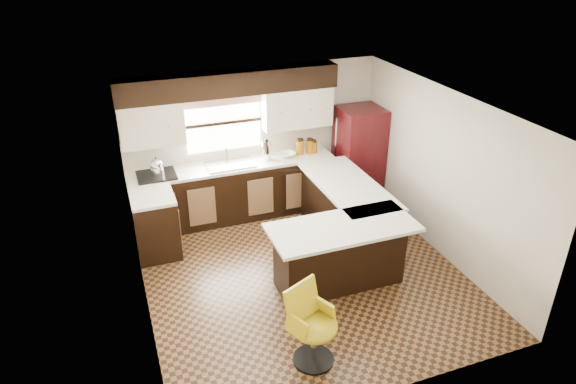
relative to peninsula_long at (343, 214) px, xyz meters
name	(u,v)px	position (x,y,z in m)	size (l,w,h in m)	color
floor	(303,274)	(-0.90, -0.62, -0.45)	(4.40, 4.40, 0.00)	#49301A
ceiling	(305,107)	(-0.90, -0.62, 1.95)	(4.40, 4.40, 0.00)	silver
wall_back	(254,139)	(-0.90, 1.58, 0.75)	(4.40, 4.40, 0.00)	beige
wall_front	(393,301)	(-0.90, -2.83, 0.75)	(4.40, 4.40, 0.00)	beige
wall_left	(136,227)	(-3.00, -0.62, 0.75)	(4.40, 4.40, 0.00)	beige
wall_right	(442,174)	(1.20, -0.62, 0.75)	(4.40, 4.40, 0.00)	beige
base_cab_back	(234,192)	(-1.35, 1.28, 0.00)	(3.30, 0.60, 0.90)	black
base_cab_left	(156,226)	(-2.70, 0.62, 0.00)	(0.60, 0.70, 0.90)	black
counter_back	(233,166)	(-1.35, 1.28, 0.47)	(3.30, 0.60, 0.04)	silver
counter_left	(152,197)	(-2.70, 0.62, 0.47)	(0.60, 0.70, 0.04)	silver
soffit	(230,83)	(-1.30, 1.40, 1.77)	(3.40, 0.35, 0.36)	black
upper_cab_left	(151,124)	(-2.52, 1.40, 1.27)	(0.94, 0.35, 0.64)	beige
upper_cab_right	(297,107)	(-0.22, 1.40, 1.27)	(1.14, 0.35, 0.64)	beige
window_pane	(223,123)	(-1.40, 1.56, 1.10)	(1.20, 0.02, 0.90)	white
valance	(223,100)	(-1.40, 1.52, 1.49)	(1.30, 0.06, 0.18)	#D19B93
sink	(230,164)	(-1.40, 1.25, 0.51)	(0.75, 0.45, 0.03)	#B2B2B7
dishwasher	(298,191)	(-0.35, 0.99, -0.02)	(0.58, 0.03, 0.78)	black
cooktop	(156,175)	(-2.55, 1.25, 0.51)	(0.58, 0.50, 0.03)	black
peninsula_long	(343,214)	(0.00, 0.00, 0.00)	(0.60, 1.95, 0.90)	black
peninsula_return	(340,255)	(-0.53, -0.97, 0.00)	(1.65, 0.60, 0.90)	black
counter_pen_long	(348,185)	(0.05, 0.00, 0.47)	(0.84, 1.95, 0.04)	silver
counter_pen_return	(343,228)	(-0.55, -1.06, 0.47)	(1.89, 0.84, 0.04)	silver
refrigerator	(358,155)	(0.82, 1.15, 0.38)	(0.71, 0.69, 1.67)	#3B090D
bar_chair	(314,328)	(-1.39, -2.16, 0.02)	(0.50, 0.50, 0.94)	gold
kettle	(157,166)	(-2.53, 1.26, 0.66)	(0.21, 0.21, 0.28)	silver
percolator	(267,150)	(-0.79, 1.28, 0.65)	(0.15, 0.15, 0.32)	silver
mixing_bowl	(287,155)	(-0.44, 1.28, 0.53)	(0.27, 0.27, 0.07)	white
canister_large	(300,147)	(-0.20, 1.30, 0.61)	(0.13, 0.13, 0.24)	#935509
canister_med	(310,146)	(-0.02, 1.30, 0.61)	(0.13, 0.13, 0.22)	#935509
canister_small	(313,147)	(0.04, 1.30, 0.59)	(0.12, 0.12, 0.18)	#935509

